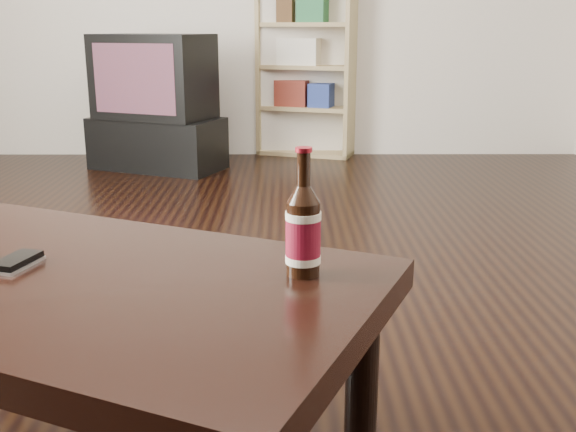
{
  "coord_description": "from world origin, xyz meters",
  "views": [
    {
      "loc": [
        0.27,
        -2.11,
        0.94
      ],
      "look_at": [
        0.28,
        -0.84,
        0.59
      ],
      "focal_mm": 42.0,
      "sensor_mm": 36.0,
      "label": 1
    }
  ],
  "objects_px": {
    "phone": "(17,262)",
    "bookshelf": "(307,63)",
    "beer_bottle": "(303,231)",
    "tv_stand": "(157,143)",
    "coffee_table": "(72,301)",
    "tv": "(154,77)"
  },
  "relations": [
    {
      "from": "tv_stand",
      "to": "tv",
      "type": "xyz_separation_m",
      "value": [
        -0.0,
        -0.0,
        0.45
      ]
    },
    {
      "from": "bookshelf",
      "to": "phone",
      "type": "bearing_deg",
      "value": -82.03
    },
    {
      "from": "bookshelf",
      "to": "coffee_table",
      "type": "bearing_deg",
      "value": -80.22
    },
    {
      "from": "phone",
      "to": "bookshelf",
      "type": "bearing_deg",
      "value": 95.51
    },
    {
      "from": "tv",
      "to": "phone",
      "type": "relative_size",
      "value": 6.81
    },
    {
      "from": "tv",
      "to": "bookshelf",
      "type": "bearing_deg",
      "value": 51.99
    },
    {
      "from": "phone",
      "to": "coffee_table",
      "type": "bearing_deg",
      "value": -1.45
    },
    {
      "from": "bookshelf",
      "to": "beer_bottle",
      "type": "xyz_separation_m",
      "value": [
        -0.13,
        -3.89,
        -0.13
      ]
    },
    {
      "from": "tv_stand",
      "to": "bookshelf",
      "type": "height_order",
      "value": "bookshelf"
    },
    {
      "from": "beer_bottle",
      "to": "tv",
      "type": "bearing_deg",
      "value": 105.44
    },
    {
      "from": "coffee_table",
      "to": "tv",
      "type": "bearing_deg",
      "value": 97.59
    },
    {
      "from": "tv_stand",
      "to": "phone",
      "type": "relative_size",
      "value": 6.95
    },
    {
      "from": "beer_bottle",
      "to": "phone",
      "type": "distance_m",
      "value": 0.6
    },
    {
      "from": "tv_stand",
      "to": "beer_bottle",
      "type": "distance_m",
      "value": 3.45
    },
    {
      "from": "coffee_table",
      "to": "phone",
      "type": "height_order",
      "value": "phone"
    },
    {
      "from": "bookshelf",
      "to": "beer_bottle",
      "type": "bearing_deg",
      "value": -73.27
    },
    {
      "from": "coffee_table",
      "to": "tv_stand",
      "type": "bearing_deg",
      "value": 97.58
    },
    {
      "from": "bookshelf",
      "to": "phone",
      "type": "distance_m",
      "value": 3.91
    },
    {
      "from": "phone",
      "to": "beer_bottle",
      "type": "bearing_deg",
      "value": 11.37
    },
    {
      "from": "bookshelf",
      "to": "beer_bottle",
      "type": "distance_m",
      "value": 3.89
    },
    {
      "from": "tv_stand",
      "to": "beer_bottle",
      "type": "relative_size",
      "value": 3.39
    },
    {
      "from": "beer_bottle",
      "to": "coffee_table",
      "type": "bearing_deg",
      "value": 178.56
    }
  ]
}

